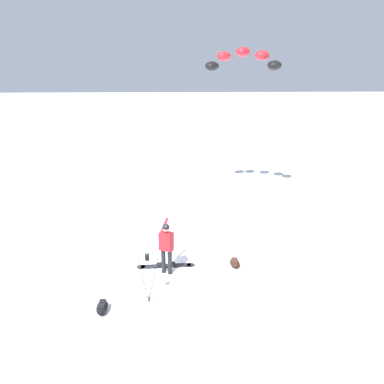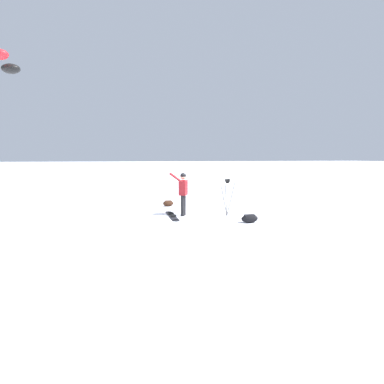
{
  "view_description": "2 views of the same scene",
  "coord_description": "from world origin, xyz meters",
  "px_view_note": "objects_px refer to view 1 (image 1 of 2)",
  "views": [
    {
      "loc": [
        -0.29,
        10.82,
        5.83
      ],
      "look_at": [
        -1.2,
        -1.31,
        2.17
      ],
      "focal_mm": 35.69,
      "sensor_mm": 36.0,
      "label": 1
    },
    {
      "loc": [
        9.93,
        -1.97,
        2.2
      ],
      "look_at": [
        -0.39,
        0.52,
        0.89
      ],
      "focal_mm": 26.04,
      "sensor_mm": 36.0,
      "label": 2
    }
  ],
  "objects_px": {
    "snowboarder": "(166,244)",
    "traction_kite": "(243,59)",
    "gear_bag_small": "(235,263)",
    "gear_bag_large": "(102,307)",
    "camera_tripod": "(148,269)",
    "snowboard": "(166,266)"
  },
  "relations": [
    {
      "from": "snowboarder",
      "to": "traction_kite",
      "type": "distance_m",
      "value": 10.4
    },
    {
      "from": "traction_kite",
      "to": "gear_bag_small",
      "type": "relative_size",
      "value": 7.4
    },
    {
      "from": "gear_bag_large",
      "to": "gear_bag_small",
      "type": "distance_m",
      "value": 4.45
    },
    {
      "from": "snowboarder",
      "to": "traction_kite",
      "type": "xyz_separation_m",
      "value": [
        -3.73,
        -7.88,
        5.66
      ]
    },
    {
      "from": "gear_bag_large",
      "to": "camera_tripod",
      "type": "relative_size",
      "value": 0.42
    },
    {
      "from": "traction_kite",
      "to": "snowboard",
      "type": "bearing_deg",
      "value": 63.2
    },
    {
      "from": "snowboard",
      "to": "camera_tripod",
      "type": "bearing_deg",
      "value": 76.67
    },
    {
      "from": "camera_tripod",
      "to": "snowboarder",
      "type": "bearing_deg",
      "value": -107.72
    },
    {
      "from": "snowboard",
      "to": "gear_bag_small",
      "type": "xyz_separation_m",
      "value": [
        -2.2,
        0.19,
        0.12
      ]
    },
    {
      "from": "traction_kite",
      "to": "gear_bag_large",
      "type": "distance_m",
      "value": 12.98
    },
    {
      "from": "snowboarder",
      "to": "traction_kite",
      "type": "height_order",
      "value": "traction_kite"
    },
    {
      "from": "traction_kite",
      "to": "gear_bag_large",
      "type": "xyz_separation_m",
      "value": [
        5.43,
        9.83,
        -6.5
      ]
    },
    {
      "from": "snowboarder",
      "to": "gear_bag_large",
      "type": "relative_size",
      "value": 2.77
    },
    {
      "from": "snowboarder",
      "to": "snowboard",
      "type": "bearing_deg",
      "value": -86.36
    },
    {
      "from": "snowboarder",
      "to": "gear_bag_large",
      "type": "distance_m",
      "value": 2.72
    },
    {
      "from": "snowboard",
      "to": "gear_bag_small",
      "type": "distance_m",
      "value": 2.21
    },
    {
      "from": "snowboard",
      "to": "gear_bag_small",
      "type": "relative_size",
      "value": 3.77
    },
    {
      "from": "snowboard",
      "to": "gear_bag_large",
      "type": "relative_size",
      "value": 3.12
    },
    {
      "from": "snowboard",
      "to": "traction_kite",
      "type": "bearing_deg",
      "value": -116.8
    },
    {
      "from": "snowboard",
      "to": "traction_kite",
      "type": "height_order",
      "value": "traction_kite"
    },
    {
      "from": "snowboarder",
      "to": "traction_kite",
      "type": "bearing_deg",
      "value": -115.36
    },
    {
      "from": "gear_bag_small",
      "to": "gear_bag_large",
      "type": "bearing_deg",
      "value": 29.56
    }
  ]
}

